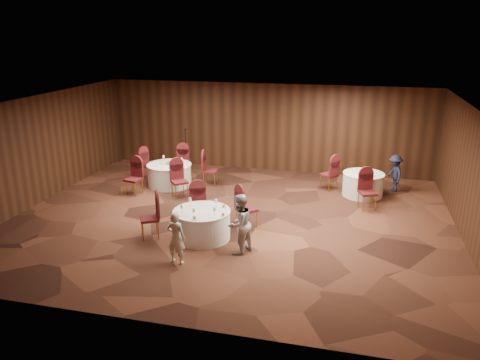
% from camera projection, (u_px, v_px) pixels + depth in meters
% --- Properties ---
extents(ground, '(12.00, 12.00, 0.00)m').
position_uv_depth(ground, '(231.00, 219.00, 13.03)').
color(ground, black).
rests_on(ground, ground).
extents(room_shell, '(12.00, 12.00, 12.00)m').
position_uv_depth(room_shell, '(231.00, 151.00, 12.42)').
color(room_shell, silver).
rests_on(room_shell, ground).
extents(table_main, '(1.44, 1.44, 0.74)m').
position_uv_depth(table_main, '(202.00, 224.00, 11.76)').
color(table_main, silver).
rests_on(table_main, ground).
extents(table_left, '(1.49, 1.49, 0.74)m').
position_uv_depth(table_left, '(170.00, 175.00, 15.73)').
color(table_left, silver).
rests_on(table_left, ground).
extents(table_right, '(1.28, 1.28, 0.74)m').
position_uv_depth(table_right, '(363.00, 184.00, 14.77)').
color(table_right, silver).
rests_on(table_right, ground).
extents(chairs_main, '(2.97, 2.06, 1.00)m').
position_uv_depth(chairs_main, '(198.00, 210.00, 12.36)').
color(chairs_main, '#3F0C18').
rests_on(chairs_main, ground).
extents(chairs_left, '(3.18, 3.06, 1.00)m').
position_uv_depth(chairs_left, '(170.00, 171.00, 15.70)').
color(chairs_left, '#3F0C18').
rests_on(chairs_left, ground).
extents(chairs_right, '(1.91, 2.22, 1.00)m').
position_uv_depth(chairs_right, '(347.00, 183.00, 14.49)').
color(chairs_right, '#3F0C18').
rests_on(chairs_right, ground).
extents(tabletop_main, '(1.16, 1.07, 0.22)m').
position_uv_depth(tabletop_main, '(206.00, 209.00, 11.49)').
color(tabletop_main, silver).
rests_on(tabletop_main, table_main).
extents(tabletop_left, '(0.79, 0.86, 0.22)m').
position_uv_depth(tabletop_left, '(169.00, 162.00, 15.58)').
color(tabletop_left, silver).
rests_on(tabletop_left, table_left).
extents(tabletop_right, '(0.08, 0.08, 0.22)m').
position_uv_depth(tabletop_right, '(370.00, 171.00, 14.29)').
color(tabletop_right, silver).
rests_on(tabletop_right, table_right).
extents(mic_stand, '(0.24, 0.24, 1.63)m').
position_uv_depth(mic_stand, '(186.00, 160.00, 17.16)').
color(mic_stand, black).
rests_on(mic_stand, ground).
extents(woman_a, '(0.49, 0.36, 1.23)m').
position_uv_depth(woman_a, '(176.00, 238.00, 10.42)').
color(woman_a, silver).
rests_on(woman_a, ground).
extents(woman_b, '(0.81, 0.88, 1.46)m').
position_uv_depth(woman_b, '(239.00, 224.00, 10.88)').
color(woman_b, '#B7B7BC').
rests_on(woman_b, ground).
extents(man_c, '(0.68, 0.89, 1.22)m').
position_uv_depth(man_c, '(395.00, 173.00, 15.09)').
color(man_c, '#161B32').
rests_on(man_c, ground).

